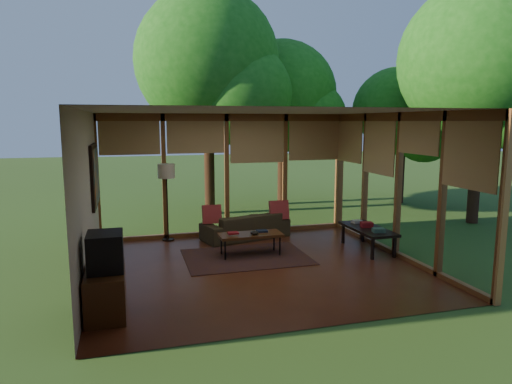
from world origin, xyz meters
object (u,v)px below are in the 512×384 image
object	(u,v)px
sofa	(246,226)
floor_lamp	(166,175)
television	(105,252)
side_console	(368,230)
coffee_table	(250,235)
media_cabinet	(106,292)

from	to	relation	value
sofa	floor_lamp	size ratio (longest dim) A/B	1.15
sofa	television	size ratio (longest dim) A/B	3.44
sofa	side_console	xyz separation A→B (m)	(2.10, -1.55, 0.13)
floor_lamp	coffee_table	bearing A→B (deg)	-47.93
sofa	coffee_table	bearing A→B (deg)	64.38
media_cabinet	coffee_table	world-z (taller)	media_cabinet
media_cabinet	television	size ratio (longest dim) A/B	1.82
media_cabinet	side_console	world-z (taller)	media_cabinet
television	floor_lamp	bearing A→B (deg)	73.07
television	coffee_table	distance (m)	3.28
television	coffee_table	size ratio (longest dim) A/B	0.46
television	side_console	xyz separation A→B (m)	(4.85, 1.78, -0.44)
media_cabinet	floor_lamp	world-z (taller)	floor_lamp
media_cabinet	side_console	size ratio (longest dim) A/B	0.71
media_cabinet	side_console	bearing A→B (deg)	20.08
floor_lamp	side_console	size ratio (longest dim) A/B	1.18
side_console	media_cabinet	bearing A→B (deg)	-159.92
sofa	television	world-z (taller)	television
sofa	media_cabinet	bearing A→B (deg)	34.94
floor_lamp	coffee_table	distance (m)	2.34
sofa	side_console	size ratio (longest dim) A/B	1.35
sofa	television	distance (m)	4.36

